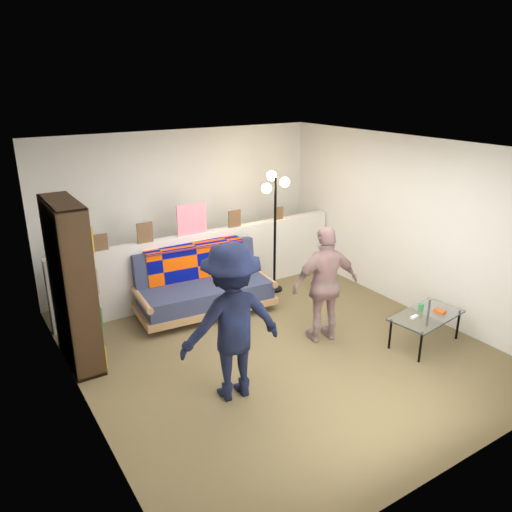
{
  "coord_description": "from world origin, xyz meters",
  "views": [
    {
      "loc": [
        -3.09,
        -4.45,
        3.11
      ],
      "look_at": [
        0.0,
        0.4,
        1.05
      ],
      "focal_mm": 35.0,
      "sensor_mm": 36.0,
      "label": 1
    }
  ],
  "objects_px": {
    "coffee_table": "(426,316)",
    "floor_lamp": "(274,208)",
    "futon_sofa": "(204,286)",
    "person_left": "(232,322)",
    "person_right": "(326,285)",
    "bookshelf": "(73,290)"
  },
  "relations": [
    {
      "from": "coffee_table",
      "to": "floor_lamp",
      "type": "relative_size",
      "value": 0.55
    },
    {
      "from": "futon_sofa",
      "to": "person_left",
      "type": "relative_size",
      "value": 1.18
    },
    {
      "from": "floor_lamp",
      "to": "person_right",
      "type": "bearing_deg",
      "value": -102.24
    },
    {
      "from": "futon_sofa",
      "to": "coffee_table",
      "type": "bearing_deg",
      "value": -50.68
    },
    {
      "from": "futon_sofa",
      "to": "person_right",
      "type": "xyz_separation_m",
      "value": [
        0.89,
        -1.52,
        0.36
      ]
    },
    {
      "from": "bookshelf",
      "to": "person_left",
      "type": "xyz_separation_m",
      "value": [
        1.17,
        -1.51,
        -0.06
      ]
    },
    {
      "from": "futon_sofa",
      "to": "person_left",
      "type": "bearing_deg",
      "value": -108.72
    },
    {
      "from": "person_right",
      "to": "futon_sofa",
      "type": "bearing_deg",
      "value": -46.76
    },
    {
      "from": "futon_sofa",
      "to": "person_right",
      "type": "relative_size",
      "value": 1.32
    },
    {
      "from": "floor_lamp",
      "to": "bookshelf",
      "type": "bearing_deg",
      "value": -170.62
    },
    {
      "from": "person_right",
      "to": "coffee_table",
      "type": "bearing_deg",
      "value": 154.56
    },
    {
      "from": "bookshelf",
      "to": "person_right",
      "type": "xyz_separation_m",
      "value": [
        2.71,
        -1.12,
        -0.15
      ]
    },
    {
      "from": "person_left",
      "to": "person_right",
      "type": "bearing_deg",
      "value": -159.45
    },
    {
      "from": "coffee_table",
      "to": "person_left",
      "type": "distance_m",
      "value": 2.58
    },
    {
      "from": "futon_sofa",
      "to": "person_left",
      "type": "xyz_separation_m",
      "value": [
        -0.65,
        -1.9,
        0.45
      ]
    },
    {
      "from": "bookshelf",
      "to": "coffee_table",
      "type": "distance_m",
      "value": 4.17
    },
    {
      "from": "coffee_table",
      "to": "bookshelf",
      "type": "bearing_deg",
      "value": 152.9
    },
    {
      "from": "bookshelf",
      "to": "person_right",
      "type": "bearing_deg",
      "value": -22.45
    },
    {
      "from": "coffee_table",
      "to": "person_left",
      "type": "height_order",
      "value": "person_left"
    },
    {
      "from": "bookshelf",
      "to": "floor_lamp",
      "type": "height_order",
      "value": "bookshelf"
    },
    {
      "from": "coffee_table",
      "to": "floor_lamp",
      "type": "bearing_deg",
      "value": 104.58
    },
    {
      "from": "coffee_table",
      "to": "floor_lamp",
      "type": "distance_m",
      "value": 2.64
    }
  ]
}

